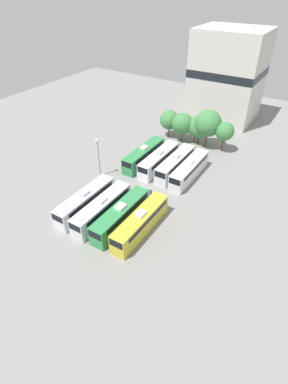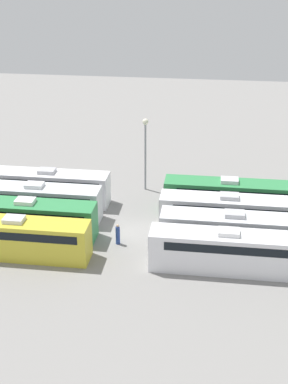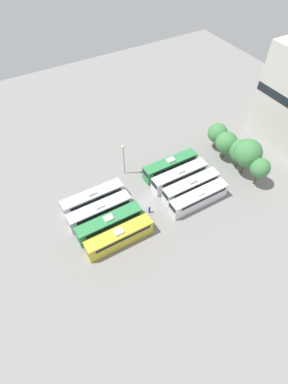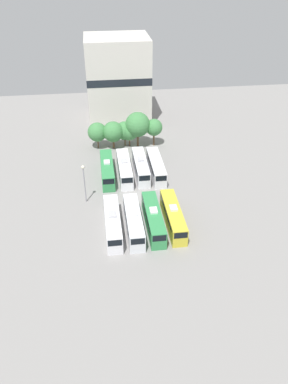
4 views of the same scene
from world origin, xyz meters
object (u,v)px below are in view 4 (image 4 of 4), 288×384
(tree_1, at_px, (113,132))
(tree_2, at_px, (125,131))
(bus_0, at_px, (113,222))
(bus_5, at_px, (124,168))
(bus_4, at_px, (107,169))
(tree_4, at_px, (138,125))
(depot_building, at_px, (118,79))
(bus_2, at_px, (153,218))
(bus_3, at_px, (173,216))
(tree_0, at_px, (97,132))
(bus_1, at_px, (134,221))
(worker_person, at_px, (149,196))
(tree_5, at_px, (154,127))
(bus_7, at_px, (156,166))
(light_pole, at_px, (84,177))
(tree_3, at_px, (129,132))
(bus_6, at_px, (141,166))

(tree_1, height_order, tree_2, tree_1)
(bus_0, distance_m, bus_5, 17.57)
(bus_4, distance_m, tree_2, 14.47)
(tree_4, distance_m, depot_building, 18.63)
(tree_2, bearing_deg, bus_5, -95.49)
(bus_2, height_order, tree_1, tree_1)
(bus_3, xyz_separation_m, tree_2, (-5.29, 30.38, 1.99))
(tree_0, bearing_deg, bus_4, -83.55)
(bus_1, distance_m, tree_2, 31.00)
(worker_person, bearing_deg, tree_0, 111.01)
(tree_1, xyz_separation_m, tree_5, (9.35, 0.25, 0.43))
(bus_5, height_order, bus_7, same)
(bus_5, xyz_separation_m, light_pole, (-7.76, -8.34, 3.42))
(worker_person, bearing_deg, bus_2, -92.59)
(bus_1, bearing_deg, tree_3, 85.59)
(bus_2, distance_m, bus_7, 17.21)
(bus_6, relative_size, light_pole, 1.58)
(bus_1, xyz_separation_m, light_pole, (-7.72, 8.99, 3.42))
(bus_5, bearing_deg, tree_5, 58.27)
(bus_1, bearing_deg, tree_4, 82.01)
(tree_0, distance_m, tree_1, 3.58)
(bus_4, relative_size, tree_0, 1.96)
(worker_person, bearing_deg, bus_6, 91.75)
(bus_5, relative_size, bus_7, 1.00)
(bus_0, xyz_separation_m, bus_2, (6.70, 0.19, 0.00))
(bus_1, relative_size, bus_2, 1.00)
(depot_building, bearing_deg, bus_6, -86.05)
(bus_2, height_order, light_pole, light_pole)
(bus_3, height_order, tree_2, tree_2)
(bus_5, relative_size, tree_1, 1.88)
(tree_4, xyz_separation_m, tree_5, (3.75, -0.03, -0.90))
(bus_7, relative_size, tree_0, 1.96)
(bus_5, height_order, light_pole, light_pole)
(bus_4, height_order, bus_7, same)
(bus_3, bearing_deg, tree_1, 105.19)
(bus_4, xyz_separation_m, bus_5, (3.46, -0.05, 0.00))
(bus_1, height_order, worker_person, bus_1)
(bus_3, distance_m, bus_6, 17.49)
(tree_5, bearing_deg, bus_7, -96.75)
(bus_1, height_order, tree_3, tree_3)
(tree_2, height_order, tree_3, tree_2)
(bus_0, height_order, tree_1, tree_1)
(worker_person, xyz_separation_m, tree_5, (4.33, 22.02, 3.58))
(bus_1, bearing_deg, depot_building, 88.46)
(depot_building, bearing_deg, bus_3, -83.56)
(bus_0, xyz_separation_m, tree_4, (7.64, 30.13, 3.61))
(bus_3, xyz_separation_m, bus_6, (-3.26, 17.19, 0.00))
(tree_1, relative_size, tree_2, 1.09)
(bus_7, xyz_separation_m, depot_building, (-5.17, 30.68, 8.77))
(bus_3, xyz_separation_m, tree_4, (-2.38, 29.71, 3.61))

